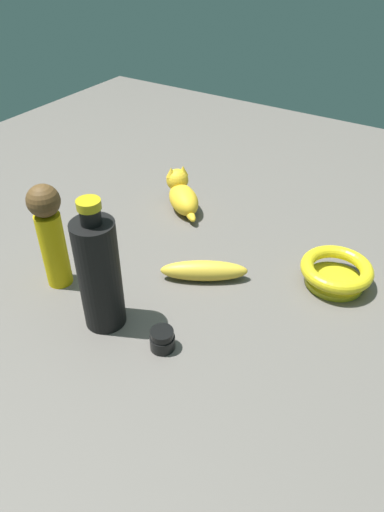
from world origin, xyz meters
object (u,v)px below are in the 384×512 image
at_px(banana, 204,271).
at_px(bottle_tall, 99,273).
at_px(bowl, 336,271).
at_px(person_figure_adult, 50,232).
at_px(nail_polish_jar, 162,339).
at_px(cat_figurine, 182,194).

xyz_separation_m(banana, bottle_tall, (-0.09, -0.19, 0.09)).
bearing_deg(bowl, banana, -150.62).
relative_size(person_figure_adult, banana, 1.24).
bearing_deg(nail_polish_jar, cat_figurine, 119.18).
bearing_deg(cat_figurine, banana, -47.73).
xyz_separation_m(person_figure_adult, nail_polish_jar, (0.26, -0.03, -0.10)).
distance_m(banana, cat_figurine, 0.27).
xyz_separation_m(banana, nail_polish_jar, (0.03, -0.19, -0.00)).
height_order(cat_figurine, bottle_tall, bottle_tall).
height_order(person_figure_adult, cat_figurine, person_figure_adult).
xyz_separation_m(person_figure_adult, cat_figurine, (0.05, 0.36, -0.08)).
distance_m(person_figure_adult, cat_figurine, 0.37).
height_order(bowl, banana, bowl).
distance_m(person_figure_adult, bottle_tall, 0.15).
distance_m(bowl, banana, 0.25).
xyz_separation_m(nail_polish_jar, bottle_tall, (-0.12, -0.00, 0.09)).
xyz_separation_m(bowl, bottle_tall, (-0.30, -0.31, 0.08)).
distance_m(bowl, person_figure_adult, 0.54).
bearing_deg(cat_figurine, bowl, -11.05).
relative_size(banana, cat_figurine, 1.28).
height_order(bowl, cat_figurine, cat_figurine).
height_order(bowl, nail_polish_jar, bowl).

